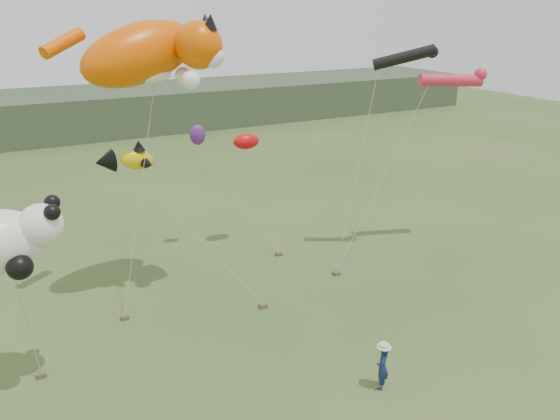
% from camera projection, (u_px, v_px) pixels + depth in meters
% --- Properties ---
extents(ground, '(120.00, 120.00, 0.00)m').
position_uv_depth(ground, '(325.00, 367.00, 19.07)').
color(ground, '#385123').
rests_on(ground, ground).
extents(headland, '(90.00, 13.00, 4.00)m').
position_uv_depth(headland, '(57.00, 115.00, 54.07)').
color(headland, '#2D3D28').
rests_on(headland, ground).
extents(festival_attendant, '(0.69, 0.67, 1.59)m').
position_uv_depth(festival_attendant, '(382.00, 367.00, 17.81)').
color(festival_attendant, '#14224E').
rests_on(festival_attendant, ground).
extents(sandbag_anchors, '(13.42, 5.11, 0.16)m').
position_uv_depth(sandbag_anchors, '(222.00, 299.00, 23.39)').
color(sandbag_anchors, brown).
rests_on(sandbag_anchors, ground).
extents(cat_kite, '(6.55, 3.65, 3.34)m').
position_uv_depth(cat_kite, '(153.00, 53.00, 20.93)').
color(cat_kite, '#E55400').
rests_on(cat_kite, ground).
extents(fish_kite, '(2.54, 1.65, 1.36)m').
position_uv_depth(fish_kite, '(125.00, 160.00, 22.07)').
color(fish_kite, '#E9BB07').
rests_on(fish_kite, ground).
extents(tube_kites, '(5.97, 2.01, 2.12)m').
position_uv_depth(tube_kites, '(437.00, 70.00, 26.02)').
color(tube_kites, black).
rests_on(tube_kites, ground).
extents(panda_kite, '(3.53, 2.28, 2.19)m').
position_uv_depth(panda_kite, '(2.00, 241.00, 16.44)').
color(panda_kite, white).
rests_on(panda_kite, ground).
extents(misc_kites, '(3.40, 1.34, 1.33)m').
position_uv_depth(misc_kites, '(230.00, 139.00, 27.14)').
color(misc_kites, red).
rests_on(misc_kites, ground).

